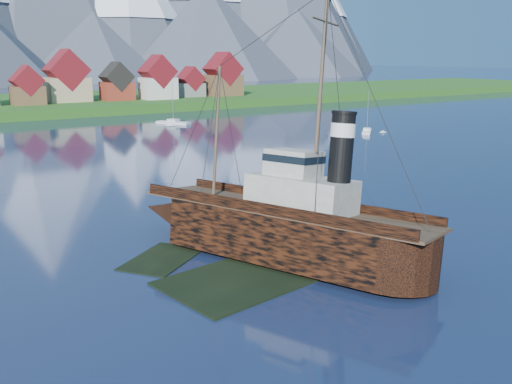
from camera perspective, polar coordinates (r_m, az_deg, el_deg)
ground at (r=53.23m, az=2.27°, el=-6.72°), size 1400.00×1400.00×0.00m
shoal at (r=55.97m, az=2.44°, el=-6.07°), size 31.71×21.24×1.14m
seawall at (r=175.70m, az=-24.22°, el=6.39°), size 600.00×2.50×2.00m
tugboat_wreck at (r=53.45m, az=1.67°, el=-3.05°), size 7.40×31.90×25.28m
sailboat_d at (r=140.57m, az=11.02°, el=5.90°), size 6.88×6.47×10.32m
sailboat_e at (r=157.66m, az=-8.27°, el=6.83°), size 7.11×9.76×11.44m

